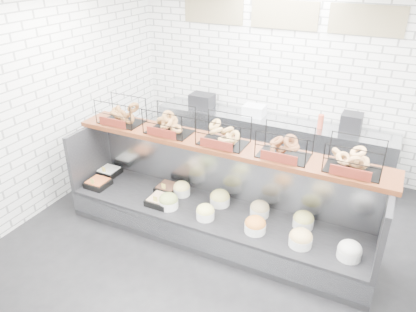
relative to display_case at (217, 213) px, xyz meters
The scene contains 5 objects.
ground 0.48m from the display_case, 92.26° to the right, with size 5.50×5.50×0.00m, color black.
room_shell 1.75m from the display_case, 92.96° to the left, with size 5.02×5.51×3.01m.
display_case is the anchor object (origin of this frame).
bagel_shelf 1.07m from the display_case, 92.69° to the left, with size 4.10×0.50×0.40m.
prep_counter 2.09m from the display_case, 90.45° to the left, with size 4.00×0.60×1.20m.
Camera 1 is at (1.83, -3.61, 3.39)m, focal length 35.00 mm.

